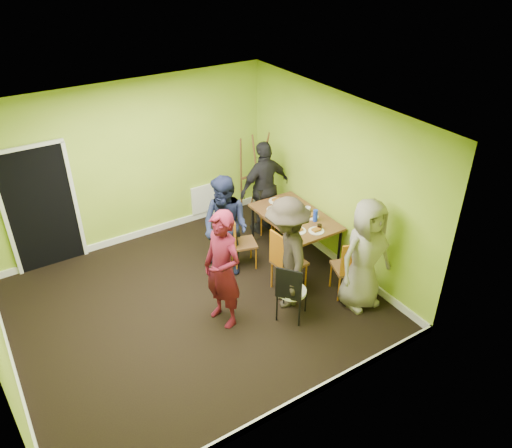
{
  "coord_description": "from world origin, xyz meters",
  "views": [
    {
      "loc": [
        -2.27,
        -5.28,
        4.85
      ],
      "look_at": [
        1.06,
        0.0,
        1.06
      ],
      "focal_mm": 35.0,
      "sensor_mm": 36.0,
      "label": 1
    }
  ],
  "objects_px": {
    "orange_bottle": "(288,209)",
    "person_standing": "(223,270)",
    "chair_left_far": "(239,239)",
    "chair_left_near": "(285,259)",
    "blue_bottle": "(315,216)",
    "person_left_near": "(287,253)",
    "chair_bentwood": "(291,290)",
    "thermos": "(287,209)",
    "dining_table": "(295,219)",
    "chair_back_end": "(268,202)",
    "person_back_end": "(265,188)",
    "easel": "(253,174)",
    "chair_front_end": "(350,265)",
    "person_left_far": "(226,227)",
    "person_front_end": "(365,255)"
  },
  "relations": [
    {
      "from": "person_standing",
      "to": "person_back_end",
      "type": "relative_size",
      "value": 1.02
    },
    {
      "from": "thermos",
      "to": "blue_bottle",
      "type": "distance_m",
      "value": 0.49
    },
    {
      "from": "chair_front_end",
      "to": "thermos",
      "type": "distance_m",
      "value": 1.46
    },
    {
      "from": "dining_table",
      "to": "chair_back_end",
      "type": "relative_size",
      "value": 1.66
    },
    {
      "from": "person_left_near",
      "to": "person_front_end",
      "type": "height_order",
      "value": "person_left_near"
    },
    {
      "from": "chair_back_end",
      "to": "person_back_end",
      "type": "distance_m",
      "value": 0.26
    },
    {
      "from": "easel",
      "to": "orange_bottle",
      "type": "xyz_separation_m",
      "value": [
        -0.2,
        -1.43,
        -0.0
      ]
    },
    {
      "from": "chair_back_end",
      "to": "person_left_far",
      "type": "bearing_deg",
      "value": 22.19
    },
    {
      "from": "chair_back_end",
      "to": "person_front_end",
      "type": "xyz_separation_m",
      "value": [
        0.08,
        -2.34,
        0.22
      ]
    },
    {
      "from": "chair_left_near",
      "to": "chair_bentwood",
      "type": "relative_size",
      "value": 1.12
    },
    {
      "from": "chair_left_near",
      "to": "person_standing",
      "type": "relative_size",
      "value": 0.6
    },
    {
      "from": "person_front_end",
      "to": "person_left_far",
      "type": "bearing_deg",
      "value": 127.47
    },
    {
      "from": "chair_left_far",
      "to": "chair_left_near",
      "type": "height_order",
      "value": "chair_left_near"
    },
    {
      "from": "thermos",
      "to": "orange_bottle",
      "type": "height_order",
      "value": "thermos"
    },
    {
      "from": "orange_bottle",
      "to": "chair_bentwood",
      "type": "bearing_deg",
      "value": -123.68
    },
    {
      "from": "blue_bottle",
      "to": "person_left_near",
      "type": "bearing_deg",
      "value": -147.75
    },
    {
      "from": "orange_bottle",
      "to": "person_standing",
      "type": "height_order",
      "value": "person_standing"
    },
    {
      "from": "chair_front_end",
      "to": "person_back_end",
      "type": "distance_m",
      "value": 2.28
    },
    {
      "from": "person_left_near",
      "to": "person_front_end",
      "type": "distance_m",
      "value": 1.1
    },
    {
      "from": "chair_back_end",
      "to": "easel",
      "type": "relative_size",
      "value": 0.56
    },
    {
      "from": "chair_back_end",
      "to": "chair_bentwood",
      "type": "bearing_deg",
      "value": 59.97
    },
    {
      "from": "chair_back_end",
      "to": "chair_bentwood",
      "type": "relative_size",
      "value": 0.96
    },
    {
      "from": "easel",
      "to": "blue_bottle",
      "type": "height_order",
      "value": "easel"
    },
    {
      "from": "chair_left_far",
      "to": "person_left_near",
      "type": "relative_size",
      "value": 0.53
    },
    {
      "from": "chair_bentwood",
      "to": "person_left_near",
      "type": "bearing_deg",
      "value": 117.74
    },
    {
      "from": "chair_bentwood",
      "to": "thermos",
      "type": "relative_size",
      "value": 3.88
    },
    {
      "from": "easel",
      "to": "person_standing",
      "type": "relative_size",
      "value": 0.92
    },
    {
      "from": "chair_left_far",
      "to": "orange_bottle",
      "type": "distance_m",
      "value": 0.97
    },
    {
      "from": "dining_table",
      "to": "chair_bentwood",
      "type": "distance_m",
      "value": 1.64
    },
    {
      "from": "easel",
      "to": "chair_front_end",
      "type": "bearing_deg",
      "value": -93.01
    },
    {
      "from": "chair_back_end",
      "to": "blue_bottle",
      "type": "relative_size",
      "value": 4.51
    },
    {
      "from": "chair_left_far",
      "to": "chair_left_near",
      "type": "xyz_separation_m",
      "value": [
        0.25,
        -0.92,
        0.07
      ]
    },
    {
      "from": "easel",
      "to": "orange_bottle",
      "type": "relative_size",
      "value": 18.44
    },
    {
      "from": "chair_bentwood",
      "to": "person_front_end",
      "type": "xyz_separation_m",
      "value": [
        1.08,
        -0.26,
        0.34
      ]
    },
    {
      "from": "chair_bentwood",
      "to": "person_back_end",
      "type": "relative_size",
      "value": 0.55
    },
    {
      "from": "thermos",
      "to": "person_standing",
      "type": "xyz_separation_m",
      "value": [
        -1.69,
        -0.91,
        0.0
      ]
    },
    {
      "from": "chair_left_far",
      "to": "blue_bottle",
      "type": "distance_m",
      "value": 1.27
    },
    {
      "from": "chair_left_near",
      "to": "blue_bottle",
      "type": "xyz_separation_m",
      "value": [
        0.88,
        0.42,
        0.26
      ]
    },
    {
      "from": "dining_table",
      "to": "easel",
      "type": "distance_m",
      "value": 1.62
    },
    {
      "from": "chair_left_far",
      "to": "chair_back_end",
      "type": "height_order",
      "value": "chair_left_far"
    },
    {
      "from": "chair_left_far",
      "to": "chair_back_end",
      "type": "distance_m",
      "value": 1.13
    },
    {
      "from": "chair_front_end",
      "to": "easel",
      "type": "xyz_separation_m",
      "value": [
        0.15,
        2.94,
        0.24
      ]
    },
    {
      "from": "blue_bottle",
      "to": "orange_bottle",
      "type": "height_order",
      "value": "blue_bottle"
    },
    {
      "from": "chair_left_far",
      "to": "person_left_near",
      "type": "height_order",
      "value": "person_left_near"
    },
    {
      "from": "chair_back_end",
      "to": "person_left_near",
      "type": "distance_m",
      "value": 1.94
    },
    {
      "from": "easel",
      "to": "person_back_end",
      "type": "relative_size",
      "value": 0.94
    },
    {
      "from": "person_back_end",
      "to": "chair_front_end",
      "type": "bearing_deg",
      "value": 86.69
    },
    {
      "from": "dining_table",
      "to": "person_left_far",
      "type": "height_order",
      "value": "person_left_far"
    },
    {
      "from": "thermos",
      "to": "blue_bottle",
      "type": "relative_size",
      "value": 1.21
    },
    {
      "from": "chair_bentwood",
      "to": "person_front_end",
      "type": "height_order",
      "value": "person_front_end"
    }
  ]
}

